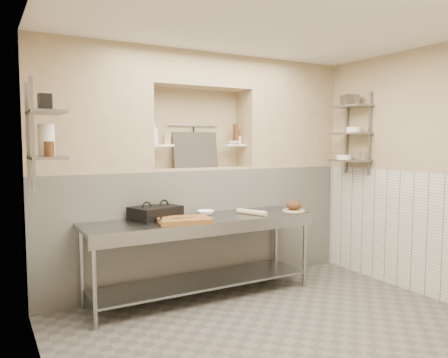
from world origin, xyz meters
TOP-DOWN VIEW (x-y plane):
  - floor at (0.00, 0.00)m, footprint 4.00×3.90m
  - ceiling at (0.00, 0.00)m, footprint 4.00×3.90m
  - wall_left at (-2.05, 0.00)m, footprint 0.10×3.90m
  - wall_right at (2.05, 0.00)m, footprint 0.10×3.90m
  - wall_back at (0.00, 2.00)m, footprint 4.00×0.10m
  - backwall_lower at (0.00, 1.75)m, footprint 4.00×0.40m
  - alcove_sill at (0.00, 1.75)m, footprint 1.30×0.40m
  - backwall_pillar_left at (-1.33, 1.75)m, footprint 1.35×0.40m
  - backwall_pillar_right at (1.33, 1.75)m, footprint 1.35×0.40m
  - backwall_header at (0.00, 1.75)m, footprint 1.30×0.40m
  - wainscot_left at (-1.99, 0.00)m, footprint 0.02×3.90m
  - wainscot_right at (1.99, 0.00)m, footprint 0.02×3.90m
  - alcove_shelf_left at (-0.50, 1.75)m, footprint 0.28×0.16m
  - alcove_shelf_right at (0.50, 1.75)m, footprint 0.28×0.16m
  - utensil_rail at (0.00, 1.92)m, footprint 0.70×0.02m
  - hanging_steel at (0.00, 1.90)m, footprint 0.02×0.02m
  - splash_panel at (0.00, 1.85)m, footprint 0.60×0.08m
  - shelf_rail_left_a at (-1.98, 1.25)m, footprint 0.03×0.03m
  - shelf_rail_left_b at (-1.98, 0.85)m, footprint 0.03×0.03m
  - wall_shelf_left_lower at (-1.84, 1.05)m, footprint 0.30×0.50m
  - wall_shelf_left_upper at (-1.84, 1.05)m, footprint 0.30×0.50m
  - shelf_rail_right_a at (1.98, 1.25)m, footprint 0.03×0.03m
  - shelf_rail_right_b at (1.98, 0.85)m, footprint 0.03×0.03m
  - wall_shelf_right_lower at (1.84, 1.05)m, footprint 0.30×0.50m
  - wall_shelf_right_mid at (1.84, 1.05)m, footprint 0.30×0.50m
  - wall_shelf_right_upper at (1.84, 1.05)m, footprint 0.30×0.50m
  - prep_table at (-0.25, 1.18)m, footprint 2.60×0.70m
  - panini_press at (-0.71, 1.39)m, footprint 0.59×0.50m
  - cutting_board at (-0.53, 1.05)m, footprint 0.60×0.47m
  - knife_blade at (-0.54, 1.03)m, footprint 0.24×0.04m
  - tongs at (-0.80, 1.00)m, footprint 0.13×0.26m
  - mixing_bowl at (-0.10, 1.37)m, footprint 0.25×0.25m
  - rolling_pin at (0.36, 1.10)m, footprint 0.22×0.38m
  - bread_board at (0.95, 1.08)m, footprint 0.27×0.27m
  - bread_loaf at (0.95, 1.08)m, footprint 0.19×0.19m
  - bottle_soap at (-0.59, 1.73)m, footprint 0.13×0.13m
  - jar_alcove at (-0.43, 1.75)m, footprint 0.07×0.07m
  - bowl_alcove at (0.47, 1.70)m, footprint 0.14×0.14m
  - condiment_a at (0.54, 1.76)m, footprint 0.06×0.06m
  - condiment_b at (0.54, 1.79)m, footprint 0.06×0.06m
  - condiment_c at (0.60, 1.79)m, footprint 0.06×0.06m
  - jug_left at (-1.84, 1.08)m, footprint 0.14×0.14m
  - jar_left at (-1.84, 0.91)m, footprint 0.09×0.09m
  - box_left_upper at (-1.84, 1.09)m, footprint 0.12×0.12m
  - bowl_right at (1.84, 1.15)m, footprint 0.20×0.20m
  - canister_right at (1.84, 0.83)m, footprint 0.10×0.10m
  - bowl_right_mid at (1.84, 1.00)m, footprint 0.19×0.19m
  - basket_right at (1.84, 1.08)m, footprint 0.23×0.26m

SIDE VIEW (x-z plane):
  - floor at x=0.00m, z-range -0.10..0.00m
  - prep_table at x=-0.25m, z-range 0.19..1.09m
  - backwall_lower at x=0.00m, z-range 0.00..1.40m
  - wainscot_left at x=-1.99m, z-range 0.00..1.40m
  - wainscot_right at x=1.99m, z-range 0.00..1.40m
  - bread_board at x=0.95m, z-range 0.90..0.92m
  - cutting_board at x=-0.53m, z-range 0.90..0.95m
  - mixing_bowl at x=-0.10m, z-range 0.90..0.95m
  - rolling_pin at x=0.36m, z-range 0.90..0.96m
  - knife_blade at x=-0.54m, z-range 0.95..0.95m
  - tongs at x=-0.80m, z-range 0.95..0.97m
  - panini_press at x=-0.71m, z-range 0.90..1.04m
  - bread_loaf at x=0.95m, z-range 0.92..1.03m
  - wall_left at x=-2.05m, z-range 0.00..2.80m
  - wall_right at x=2.05m, z-range 0.00..2.80m
  - wall_back at x=0.00m, z-range 0.00..2.80m
  - alcove_sill at x=0.00m, z-range 1.40..1.42m
  - wall_shelf_right_lower at x=1.84m, z-range 1.49..1.51m
  - bowl_right at x=1.84m, z-range 1.51..1.57m
  - canister_right at x=1.84m, z-range 1.51..1.61m
  - wall_shelf_left_lower at x=-1.84m, z-range 1.59..1.61m
  - splash_panel at x=0.00m, z-range 1.42..1.86m
  - jar_left at x=-1.84m, z-range 1.61..1.74m
  - alcove_shelf_left at x=-0.50m, z-range 1.69..1.71m
  - alcove_shelf_right at x=0.50m, z-range 1.69..1.71m
  - bowl_alcove at x=0.47m, z-range 1.71..1.75m
  - jug_left at x=-1.84m, z-range 1.61..1.90m
  - condiment_c at x=0.60m, z-range 1.71..1.82m
  - jar_alcove at x=-0.43m, z-range 1.71..1.82m
  - hanging_steel at x=0.00m, z-range 1.63..1.93m
  - shelf_rail_left_a at x=-1.98m, z-range 1.33..2.27m
  - shelf_rail_left_b at x=-1.98m, z-range 1.33..2.27m
  - condiment_a at x=0.54m, z-range 1.71..1.93m
  - bottle_soap at x=-0.59m, z-range 1.71..1.96m
  - condiment_b at x=0.54m, z-range 1.71..1.97m
  - shelf_rail_right_a at x=1.98m, z-range 1.33..2.38m
  - shelf_rail_right_b at x=1.98m, z-range 1.33..2.38m
  - wall_shelf_right_mid at x=1.84m, z-range 1.84..1.86m
  - bowl_right_mid at x=1.84m, z-range 1.86..1.93m
  - utensil_rail at x=0.00m, z-range 1.94..1.96m
  - wall_shelf_left_upper at x=-1.84m, z-range 1.99..2.01m
  - box_left_upper at x=-1.84m, z-range 2.01..2.17m
  - backwall_pillar_left at x=-1.33m, z-range 1.40..2.80m
  - backwall_pillar_right at x=1.33m, z-range 1.40..2.80m
  - wall_shelf_right_upper at x=1.84m, z-range 2.19..2.21m
  - basket_right at x=1.84m, z-range 2.21..2.35m
  - backwall_header at x=0.00m, z-range 2.40..2.80m
  - ceiling at x=0.00m, z-range 2.80..2.90m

